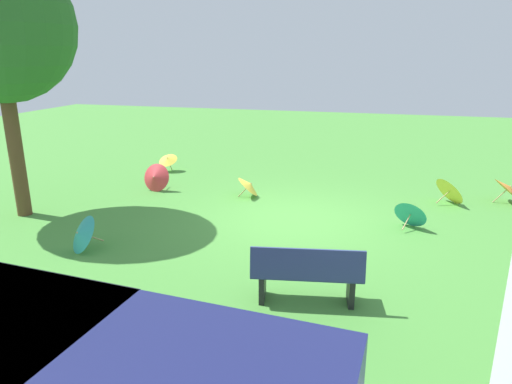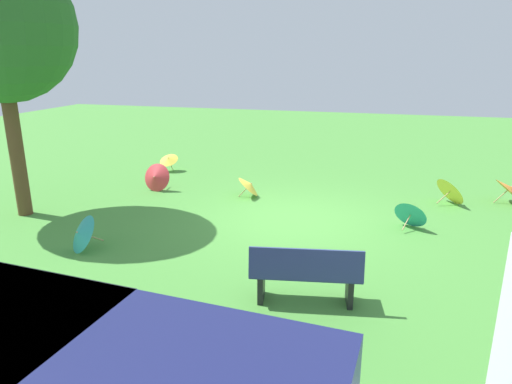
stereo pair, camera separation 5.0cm
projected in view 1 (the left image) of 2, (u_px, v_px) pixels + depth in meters
ground at (293, 219)px, 10.12m from camera, size 40.00×40.00×0.00m
park_bench at (307, 274)px, 6.58m from camera, size 1.66×0.75×0.90m
parasol_yellow_0 at (168, 159)px, 14.16m from camera, size 0.61×0.59×0.58m
parasol_teal_0 at (411, 212)px, 9.56m from camera, size 0.81×0.75×0.65m
parasol_yellow_1 at (451, 190)px, 11.07m from camera, size 0.93×0.97×0.72m
parasol_red_0 at (155, 177)px, 12.10m from camera, size 0.78×0.72×0.76m
parasol_teal_1 at (81, 234)px, 8.38m from camera, size 0.87×0.83×0.69m
parasol_yellow_3 at (249, 185)px, 11.62m from camera, size 0.72×0.78×0.58m
parasol_orange_1 at (509, 188)px, 11.12m from camera, size 0.73×0.82×0.66m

